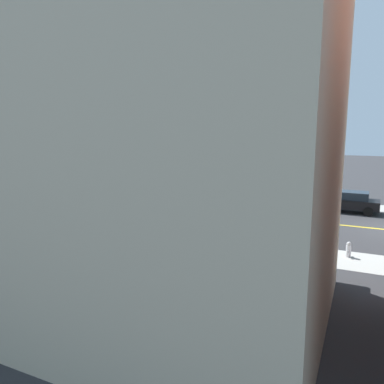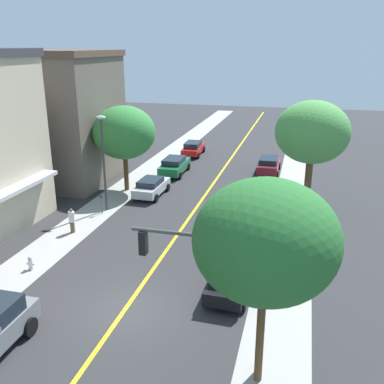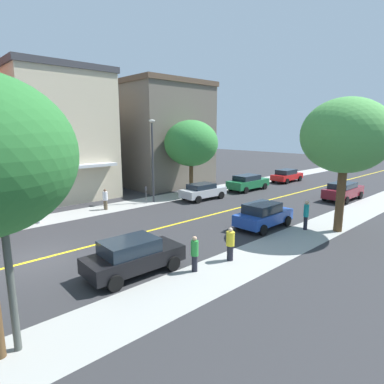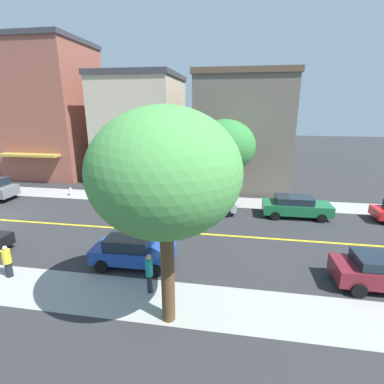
{
  "view_description": "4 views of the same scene",
  "coord_description": "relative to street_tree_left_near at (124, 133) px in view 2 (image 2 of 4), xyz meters",
  "views": [
    {
      "loc": [
        -24.97,
        1.88,
        6.06
      ],
      "look_at": [
        -2.47,
        12.3,
        1.86
      ],
      "focal_mm": 34.77,
      "sensor_mm": 36.0,
      "label": 1
    },
    {
      "loc": [
        7.19,
        -15.66,
        11.36
      ],
      "look_at": [
        0.09,
        11.82,
        1.76
      ],
      "focal_mm": 40.81,
      "sensor_mm": 36.0,
      "label": 2
    },
    {
      "loc": [
        15.49,
        -4.28,
        6.08
      ],
      "look_at": [
        -1.69,
        11.67,
        1.48
      ],
      "focal_mm": 30.16,
      "sensor_mm": 36.0,
      "label": 3
    },
    {
      "loc": [
        16.63,
        17.27,
        7.76
      ],
      "look_at": [
        -2.38,
        14.14,
        2.04
      ],
      "focal_mm": 26.77,
      "sensor_mm": 36.0,
      "label": 4
    }
  ],
  "objects": [
    {
      "name": "street_lamp",
      "position": [
        0.38,
        -4.68,
        -0.58
      ],
      "size": [
        0.7,
        0.36,
        6.82
      ],
      "color": "#38383D",
      "rests_on": "ground"
    },
    {
      "name": "pedestrian_white_shirt",
      "position": [
        -0.0,
        -8.91,
        -3.93
      ],
      "size": [
        0.38,
        0.38,
        1.61
      ],
      "rotation": [
        0.0,
        0.0,
        5.89
      ],
      "color": "brown",
      "rests_on": "ground"
    },
    {
      "name": "pedestrian_yellow_shirt",
      "position": [
        12.81,
        -9.34,
        -3.93
      ],
      "size": [
        0.39,
        0.39,
        1.6
      ],
      "rotation": [
        0.0,
        0.0,
        4.38
      ],
      "color": "black",
      "rests_on": "ground"
    },
    {
      "name": "sidewalk_right",
      "position": [
        13.37,
        -16.09,
        -4.76
      ],
      "size": [
        2.77,
        126.0,
        0.01
      ],
      "primitive_type": "cube",
      "color": "#9E9E99",
      "rests_on": "ground"
    },
    {
      "name": "fire_hydrant",
      "position": [
        0.27,
        -13.85,
        -4.4
      ],
      "size": [
        0.44,
        0.24,
        0.75
      ],
      "color": "silver",
      "rests_on": "ground"
    },
    {
      "name": "street_tree_left_near",
      "position": [
        0.0,
        0.0,
        0.0
      ],
      "size": [
        4.97,
        4.97,
        6.89
      ],
      "color": "brown",
      "rests_on": "ground"
    },
    {
      "name": "blue_sedan_right_curb",
      "position": [
        10.85,
        -3.9,
        -3.95
      ],
      "size": [
        2.05,
        4.13,
        1.57
      ],
      "rotation": [
        0.0,
        0.0,
        1.59
      ],
      "color": "#1E429E",
      "rests_on": "ground"
    },
    {
      "name": "red_sedan_left_curb",
      "position": [
        2.34,
        12.98,
        -4.0
      ],
      "size": [
        2.04,
        4.55,
        1.46
      ],
      "rotation": [
        0.0,
        0.0,
        1.6
      ],
      "color": "red",
      "rests_on": "ground"
    },
    {
      "name": "pedestrian_green_shirt",
      "position": [
        12.54,
        -11.38,
        -3.93
      ],
      "size": [
        0.33,
        0.33,
        1.59
      ],
      "rotation": [
        0.0,
        0.0,
        5.48
      ],
      "color": "black",
      "rests_on": "ground"
    },
    {
      "name": "ground_plane",
      "position": [
        6.57,
        -16.09,
        -4.77
      ],
      "size": [
        140.0,
        140.0,
        0.0
      ],
      "primitive_type": "plane",
      "color": "#2D2D30"
    },
    {
      "name": "street_tree_right_corner",
      "position": [
        12.87,
        -18.93,
        0.68
      ],
      "size": [
        4.74,
        4.74,
        7.47
      ],
      "color": "brown",
      "rests_on": "ground"
    },
    {
      "name": "silver_sedan_left_curb",
      "position": [
        2.47,
        -0.9,
        -4.01
      ],
      "size": [
        2.05,
        4.21,
        1.41
      ],
      "rotation": [
        0.0,
        0.0,
        1.54
      ],
      "color": "#B7BABF",
      "rests_on": "ground"
    },
    {
      "name": "parking_meter",
      "position": [
        0.38,
        -5.43,
        -3.83
      ],
      "size": [
        0.12,
        0.18,
        1.42
      ],
      "color": "#4C4C51",
      "rests_on": "ground"
    },
    {
      "name": "maroon_sedan_right_curb",
      "position": [
        10.86,
        7.94,
        -3.96
      ],
      "size": [
        2.09,
        4.67,
        1.52
      ],
      "rotation": [
        0.0,
        0.0,
        1.58
      ],
      "color": "maroon",
      "rests_on": "ground"
    },
    {
      "name": "black_sedan_right_curb",
      "position": [
        10.92,
        -13.44,
        -3.96
      ],
      "size": [
        2.08,
        4.29,
        1.55
      ],
      "rotation": [
        0.0,
        0.0,
        1.54
      ],
      "color": "black",
      "rests_on": "ground"
    },
    {
      "name": "street_tree_left_far",
      "position": [
        14.35,
        -1.17,
        0.91
      ],
      "size": [
        5.06,
        5.06,
        7.86
      ],
      "color": "brown",
      "rests_on": "ground"
    },
    {
      "name": "green_sedan_left_curb",
      "position": [
        2.47,
        5.47,
        -3.95
      ],
      "size": [
        2.13,
        4.82,
        1.55
      ],
      "rotation": [
        0.0,
        0.0,
        1.59
      ],
      "color": "#196638",
      "rests_on": "ground"
    },
    {
      "name": "road_centerline_stripe",
      "position": [
        6.57,
        -16.09,
        -4.76
      ],
      "size": [
        0.2,
        126.0,
        0.0
      ],
      "primitive_type": "cube",
      "color": "yellow",
      "rests_on": "ground"
    },
    {
      "name": "corner_shop_building",
      "position": [
        -7.83,
        1.4,
        0.73
      ],
      "size": [
        11.51,
        9.13,
        10.96
      ],
      "rotation": [
        0.0,
        0.0,
        -1.57
      ],
      "color": "#665B51",
      "rests_on": "ground"
    },
    {
      "name": "pedestrian_teal_shirt",
      "position": [
        12.88,
        -2.37,
        -3.79
      ],
      "size": [
        0.31,
        0.31,
        1.81
      ],
      "rotation": [
        0.0,
        0.0,
        3.69
      ],
      "color": "black",
      "rests_on": "ground"
    },
    {
      "name": "traffic_light_mast",
      "position": [
        11.33,
        -18.48,
        -0.97
      ],
      "size": [
        4.83,
        0.32,
        5.74
      ],
      "rotation": [
        0.0,
        0.0,
        3.14
      ],
      "color": "#474C47",
      "rests_on": "ground"
    }
  ]
}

